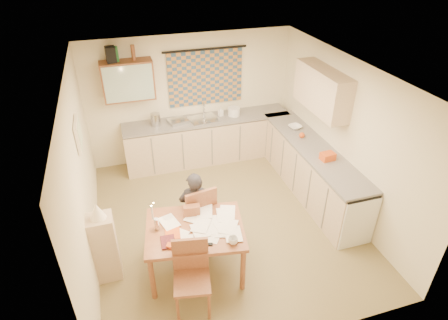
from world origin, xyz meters
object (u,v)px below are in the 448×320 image
object	(u,v)px
person	(195,209)
shelf_stand	(105,247)
stove	(349,212)
counter_back	(208,140)
chair_far	(198,223)
dining_table	(196,248)
counter_right	(310,169)

from	to	relation	value
person	shelf_stand	distance (m)	1.33
stove	person	distance (m)	2.32
counter_back	chair_far	size ratio (longest dim) A/B	3.21
shelf_stand	person	bearing A→B (deg)	12.54
stove	dining_table	bearing A→B (deg)	179.83
counter_right	counter_back	bearing A→B (deg)	132.22
dining_table	chair_far	world-z (taller)	chair_far
counter_back	shelf_stand	size ratio (longest dim) A/B	3.25
shelf_stand	stove	bearing A→B (deg)	-4.02
stove	shelf_stand	xyz separation A→B (m)	(-3.54, 0.25, 0.07)
counter_back	dining_table	distance (m)	2.96
shelf_stand	chair_far	bearing A→B (deg)	13.91
counter_right	dining_table	bearing A→B (deg)	-152.95
counter_back	shelf_stand	xyz separation A→B (m)	(-2.09, -2.57, 0.06)
counter_right	chair_far	distance (m)	2.31
counter_right	shelf_stand	world-z (taller)	shelf_stand
stove	dining_table	size ratio (longest dim) A/B	0.62
counter_right	dining_table	world-z (taller)	counter_right
counter_right	dining_table	distance (m)	2.67
counter_right	dining_table	size ratio (longest dim) A/B	2.08
dining_table	shelf_stand	size ratio (longest dim) A/B	1.40
dining_table	stove	bearing A→B (deg)	9.51
counter_back	counter_right	size ratio (longest dim) A/B	1.12
counter_back	chair_far	xyz separation A→B (m)	(-0.77, -2.24, -0.13)
stove	shelf_stand	world-z (taller)	shelf_stand
dining_table	shelf_stand	xyz separation A→B (m)	(-1.17, 0.24, 0.13)
counter_back	stove	distance (m)	3.17
dining_table	chair_far	bearing A→B (deg)	84.15
counter_back	dining_table	size ratio (longest dim) A/B	2.33
counter_right	chair_far	xyz separation A→B (m)	(-2.22, -0.64, -0.13)
counter_back	chair_far	distance (m)	2.37
person	dining_table	bearing A→B (deg)	87.06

